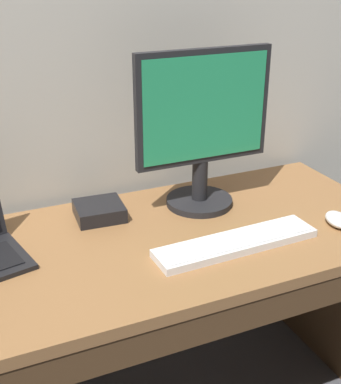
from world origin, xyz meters
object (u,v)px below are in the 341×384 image
Objects in this scene: wired_keyboard at (236,243)px; external_drive_box at (99,211)px; external_monitor at (203,130)px; computer_mouse at (338,220)px.

wired_keyboard is 0.45m from external_drive_box.
wired_keyboard is (-0.03, -0.28, -0.25)m from external_monitor.
external_monitor is at bearing 152.63° from computer_mouse.
external_monitor reaches higher than computer_mouse.
computer_mouse is (0.32, -0.29, -0.24)m from external_monitor.
computer_mouse reaches higher than wired_keyboard.
external_monitor is 1.04× the size of wired_keyboard.
wired_keyboard is at bearing -95.79° from external_monitor.
external_monitor reaches higher than wired_keyboard.
wired_keyboard is 0.35m from computer_mouse.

